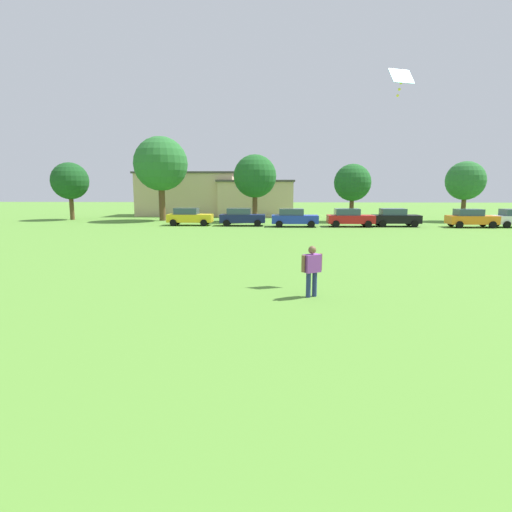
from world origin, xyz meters
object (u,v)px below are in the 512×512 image
at_px(adult_bystander, 312,267).
at_px(tree_right, 352,183).
at_px(parked_car_red_3, 350,218).
at_px(tree_far_left, 70,181).
at_px(kite, 401,79).
at_px(parked_car_orange_5, 471,218).
at_px(tree_far_right, 465,181).
at_px(parked_car_yellow_0, 189,216).
at_px(tree_center, 255,176).
at_px(parked_car_black_4, 395,217).
at_px(tree_left, 161,164).
at_px(parked_car_navy_1, 242,217).
at_px(parked_car_blue_2, 294,218).

height_order(adult_bystander, tree_right, tree_right).
height_order(parked_car_red_3, tree_far_left, tree_far_left).
relative_size(kite, tree_right, 0.17).
xyz_separation_m(parked_car_orange_5, tree_far_right, (2.43, 7.31, 3.49)).
height_order(parked_car_yellow_0, tree_center, tree_center).
xyz_separation_m(parked_car_red_3, tree_far_right, (13.44, 7.11, 3.49)).
xyz_separation_m(kite, parked_car_black_4, (6.65, 23.40, -6.71)).
distance_m(tree_far_left, tree_left, 10.86).
height_order(tree_right, tree_far_right, tree_far_right).
distance_m(adult_bystander, tree_far_left, 41.49).
bearing_deg(adult_bystander, parked_car_red_3, 46.26).
distance_m(parked_car_yellow_0, tree_far_left, 16.69).
bearing_deg(parked_car_red_3, adult_bystander, -102.41).
xyz_separation_m(adult_bystander, parked_car_red_3, (5.71, 25.97, -0.15)).
bearing_deg(parked_car_navy_1, tree_right, 26.33).
distance_m(parked_car_red_3, parked_car_black_4, 4.35).
relative_size(adult_bystander, parked_car_blue_2, 0.40).
bearing_deg(adult_bystander, tree_right, 46.46).
distance_m(parked_car_yellow_0, parked_car_orange_5, 26.32).
relative_size(parked_car_navy_1, tree_center, 0.60).
bearing_deg(tree_far_left, kite, -47.43).
distance_m(kite, parked_car_yellow_0, 27.83).
bearing_deg(parked_car_blue_2, adult_bystander, -91.11).
bearing_deg(parked_car_red_3, parked_car_blue_2, -176.72).
relative_size(adult_bystander, tree_right, 0.28).
xyz_separation_m(adult_bystander, tree_far_left, (-24.48, 33.34, 3.35)).
bearing_deg(tree_far_right, adult_bystander, -120.08).
relative_size(parked_car_red_3, tree_far_left, 0.67).
bearing_deg(parked_car_blue_2, tree_far_right, 21.65).
distance_m(parked_car_yellow_0, tree_left, 8.95).
distance_m(parked_car_orange_5, tree_center, 21.43).
xyz_separation_m(parked_car_red_3, tree_far_left, (-30.19, 7.37, 3.50)).
xyz_separation_m(kite, tree_far_left, (-27.87, 30.34, -3.21)).
distance_m(parked_car_orange_5, tree_far_left, 42.04).
height_order(parked_car_navy_1, tree_far_right, tree_far_right).
relative_size(tree_left, tree_right, 1.49).
relative_size(adult_bystander, tree_left, 0.19).
distance_m(parked_car_black_4, tree_far_right, 11.82).
relative_size(parked_car_yellow_0, tree_far_left, 0.67).
height_order(parked_car_yellow_0, parked_car_blue_2, same).
bearing_deg(adult_bystander, parked_car_orange_5, 25.68).
bearing_deg(tree_far_left, adult_bystander, -53.72).
height_order(parked_car_yellow_0, tree_left, tree_left).
height_order(parked_car_yellow_0, parked_car_orange_5, same).
relative_size(tree_far_left, tree_far_right, 1.00).
bearing_deg(tree_center, kite, -76.61).
distance_m(kite, parked_car_red_3, 24.04).
xyz_separation_m(adult_bystander, parked_car_black_4, (10.05, 26.40, -0.15)).
xyz_separation_m(kite, tree_left, (-17.20, 29.53, -1.40)).
height_order(parked_car_black_4, tree_far_right, tree_far_right).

